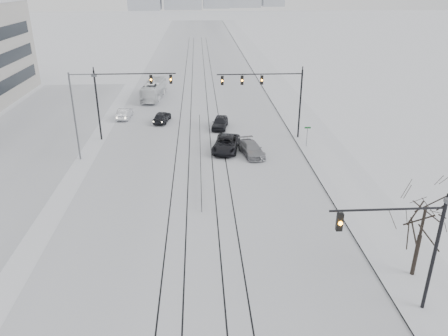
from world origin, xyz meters
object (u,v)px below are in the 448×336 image
box_truck (154,90)px  sedan_sb_outer (125,113)px  sedan_nb_right (252,149)px  traffic_mast_near (408,243)px  bare_tree (425,214)px  sedan_nb_front (226,144)px  sedan_sb_inner (162,117)px  sedan_nb_far (220,122)px

box_truck → sedan_sb_outer: bearing=80.3°
sedan_sb_outer → sedan_nb_right: size_ratio=0.88×
traffic_mast_near → bare_tree: traffic_mast_near is taller
sedan_nb_right → sedan_nb_front: bearing=138.5°
sedan_nb_right → sedan_sb_outer: bearing=126.1°
sedan_nb_front → sedan_nb_right: size_ratio=1.17×
traffic_mast_near → bare_tree: size_ratio=1.15×
bare_tree → sedan_sb_inner: bare_tree is taller
sedan_nb_far → box_truck: size_ratio=0.45×
traffic_mast_near → sedan_nb_front: size_ratio=1.26×
sedan_nb_front → bare_tree: bearing=-53.6°
sedan_nb_front → sedan_nb_far: sedan_nb_front is taller
bare_tree → sedan_sb_outer: bearing=123.4°
bare_tree → sedan_sb_outer: (-23.20, 35.22, -3.80)m
sedan_sb_outer → sedan_nb_far: bearing=163.1°
sedan_sb_outer → sedan_nb_front: sedan_nb_front is taller
sedan_sb_outer → bare_tree: bearing=127.8°
sedan_sb_outer → box_truck: size_ratio=0.43×
traffic_mast_near → sedan_sb_outer: (-20.79, 38.22, -3.87)m
sedan_nb_far → sedan_sb_inner: bearing=168.7°
traffic_mast_near → sedan_sb_outer: size_ratio=1.68×
box_truck → sedan_sb_inner: bearing=105.9°
sedan_nb_right → box_truck: box_truck is taller
traffic_mast_near → sedan_sb_outer: traffic_mast_near is taller
sedan_sb_inner → sedan_sb_outer: (-5.12, 1.98, -0.03)m
sedan_sb_outer → sedan_nb_far: (12.55, -4.91, 0.06)m
traffic_mast_near → bare_tree: 3.85m
bare_tree → sedan_nb_right: 22.74m
traffic_mast_near → sedan_nb_far: bearing=103.9°
sedan_nb_far → box_truck: bearing=132.0°
sedan_sb_inner → sedan_nb_right: 15.98m
sedan_sb_inner → sedan_nb_front: 13.19m
box_truck → sedan_nb_front: bearing=119.3°
traffic_mast_near → sedan_nb_right: size_ratio=1.47×
sedan_nb_far → sedan_nb_right: bearing=-62.5°
bare_tree → traffic_mast_near: bearing=-128.8°
traffic_mast_near → sedan_sb_inner: (-15.67, 36.24, -3.85)m
sedan_sb_outer → sedan_sb_inner: bearing=163.3°
bare_tree → sedan_sb_inner: size_ratio=1.46×
sedan_sb_outer → box_truck: box_truck is taller
sedan_sb_outer → sedan_nb_front: size_ratio=0.75×
bare_tree → sedan_nb_front: size_ratio=1.10×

